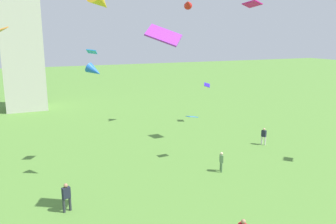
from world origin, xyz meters
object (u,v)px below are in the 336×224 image
object	(u,v)px
person_3	(221,161)
kite_flying_1	(94,71)
kite_flying_3	(192,117)
person_1	(66,196)
kite_flying_5	(252,4)
kite_flying_7	(188,4)
kite_flying_2	(100,1)
kite_flying_8	(164,35)
kite_flying_6	(92,52)
person_2	(264,135)
kite_flying_9	(207,85)

from	to	relation	value
person_3	kite_flying_1	bearing A→B (deg)	-81.90
person_3	kite_flying_3	bearing A→B (deg)	-146.03
person_1	kite_flying_5	world-z (taller)	kite_flying_5
kite_flying_3	kite_flying_7	size ratio (longest dim) A/B	0.56
kite_flying_2	kite_flying_5	distance (m)	18.53
person_3	kite_flying_5	size ratio (longest dim) A/B	0.92
kite_flying_7	kite_flying_8	xyz separation A→B (m)	(-10.95, -18.36, -3.46)
person_3	person_1	bearing A→B (deg)	-59.12
person_3	kite_flying_5	xyz separation A→B (m)	(6.36, 5.46, 12.22)
kite_flying_2	kite_flying_7	bearing A→B (deg)	-78.53
kite_flying_5	kite_flying_7	distance (m)	8.81
kite_flying_6	kite_flying_7	xyz separation A→B (m)	(12.59, 8.34, 4.67)
person_3	kite_flying_6	distance (m)	13.00
kite_flying_6	person_2	bearing A→B (deg)	-76.71
kite_flying_5	kite_flying_8	world-z (taller)	kite_flying_5
person_3	kite_flying_7	bearing A→B (deg)	-173.15
kite_flying_1	kite_flying_3	size ratio (longest dim) A/B	1.45
kite_flying_3	person_1	bearing A→B (deg)	-163.43
person_1	kite_flying_1	world-z (taller)	kite_flying_1
person_3	kite_flying_7	distance (m)	19.46
person_2	kite_flying_3	distance (m)	8.54
person_1	kite_flying_2	bearing A→B (deg)	116.33
person_3	person_2	bearing A→B (deg)	142.18
person_2	kite_flying_5	size ratio (longest dim) A/B	0.98
kite_flying_2	kite_flying_9	xyz separation A→B (m)	(16.75, 17.64, -7.36)
person_2	person_3	world-z (taller)	person_2
person_2	kite_flying_2	distance (m)	21.78
kite_flying_1	kite_flying_5	distance (m)	16.41
person_2	kite_flying_7	size ratio (longest dim) A/B	0.96
kite_flying_1	kite_flying_9	size ratio (longest dim) A/B	1.24
kite_flying_6	kite_flying_9	world-z (taller)	kite_flying_6
person_3	kite_flying_3	distance (m)	4.60
kite_flying_2	kite_flying_6	world-z (taller)	kite_flying_2
person_1	kite_flying_9	bearing A→B (deg)	-158.19
person_2	kite_flying_2	size ratio (longest dim) A/B	0.99
kite_flying_1	kite_flying_8	bearing A→B (deg)	-114.85
kite_flying_7	kite_flying_8	world-z (taller)	kite_flying_7
person_2	kite_flying_1	bearing A→B (deg)	75.34
person_1	kite_flying_6	xyz separation A→B (m)	(3.43, 7.14, 8.07)
person_3	kite_flying_9	bearing A→B (deg)	177.33
person_2	person_3	xyz separation A→B (m)	(-7.43, -4.04, -0.06)
kite_flying_7	kite_flying_9	bearing A→B (deg)	31.15
kite_flying_2	kite_flying_6	distance (m)	9.74
kite_flying_9	kite_flying_1	bearing A→B (deg)	157.64
kite_flying_3	kite_flying_2	bearing A→B (deg)	-149.89
kite_flying_8	kite_flying_9	size ratio (longest dim) A/B	1.87
kite_flying_5	kite_flying_9	bearing A→B (deg)	-15.35
person_2	kite_flying_9	size ratio (longest dim) A/B	1.47
person_3	kite_flying_9	xyz separation A→B (m)	(6.96, 14.08, 3.68)
kite_flying_1	kite_flying_6	size ratio (longest dim) A/B	1.16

